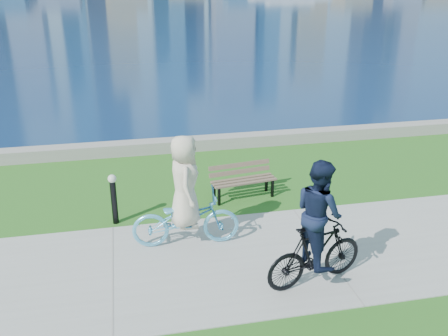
% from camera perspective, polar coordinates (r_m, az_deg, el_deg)
% --- Properties ---
extents(ground, '(320.00, 320.00, 0.00)m').
position_cam_1_polar(ground, '(9.99, 11.25, -9.28)').
color(ground, '#215716').
rests_on(ground, ground).
extents(concrete_path, '(80.00, 3.50, 0.02)m').
position_cam_1_polar(concrete_path, '(9.98, 11.25, -9.23)').
color(concrete_path, gray).
rests_on(concrete_path, ground).
extents(seawall, '(90.00, 0.50, 0.35)m').
position_cam_1_polar(seawall, '(15.26, 2.49, 3.20)').
color(seawall, gray).
rests_on(seawall, ground).
extents(bay_water, '(320.00, 131.00, 0.01)m').
position_cam_1_polar(bay_water, '(80.02, -9.64, 18.30)').
color(bay_water, '#0B2349').
rests_on(bay_water, ground).
extents(park_bench, '(1.60, 0.74, 0.80)m').
position_cam_1_polar(park_bench, '(11.77, 2.10, -1.11)').
color(park_bench, black).
rests_on(park_bench, ground).
extents(bollard_lamp, '(0.18, 0.18, 1.12)m').
position_cam_1_polar(bollard_lamp, '(10.75, -12.50, -3.12)').
color(bollard_lamp, black).
rests_on(bollard_lamp, ground).
extents(cyclist_woman, '(0.85, 2.13, 2.25)m').
position_cam_1_polar(cyclist_woman, '(9.63, -4.44, -4.31)').
color(cyclist_woman, '#5FBCE7').
rests_on(cyclist_woman, ground).
extents(cyclist_man, '(0.97, 1.95, 2.28)m').
position_cam_1_polar(cyclist_man, '(8.55, 10.58, -7.41)').
color(cyclist_man, black).
rests_on(cyclist_man, ground).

